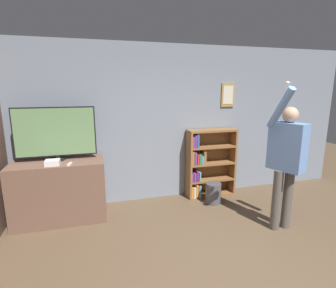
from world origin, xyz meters
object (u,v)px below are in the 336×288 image
object	(u,v)px
television	(56,133)
bookshelf	(206,164)
waste_bin	(213,193)
person	(287,157)
game_console	(53,163)

from	to	relation	value
television	bookshelf	bearing A→B (deg)	3.33
waste_bin	television	bearing A→B (deg)	175.29
television	waste_bin	xyz separation A→B (m)	(2.48, -0.20, -1.14)
person	television	bearing A→B (deg)	-134.25
television	game_console	xyz separation A→B (m)	(-0.04, -0.27, -0.37)
television	person	world-z (taller)	person
game_console	bookshelf	bearing A→B (deg)	9.26
bookshelf	game_console	bearing A→B (deg)	-170.74
game_console	bookshelf	size ratio (longest dim) A/B	0.16
bookshelf	person	distance (m)	1.55
television	game_console	size ratio (longest dim) A/B	5.88
game_console	waste_bin	xyz separation A→B (m)	(2.52, 0.06, -0.77)
television	game_console	world-z (taller)	television
television	bookshelf	distance (m)	2.60
bookshelf	waste_bin	size ratio (longest dim) A/B	3.47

